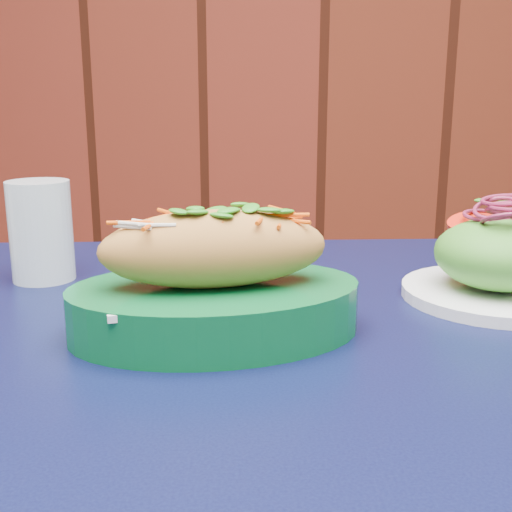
# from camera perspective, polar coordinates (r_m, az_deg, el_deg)

# --- Properties ---
(cafe_table) EXTENTS (0.92, 0.92, 0.75)m
(cafe_table) POSITION_cam_1_polar(r_m,az_deg,el_deg) (0.61, 3.51, -15.12)
(cafe_table) COLOR black
(cafe_table) RESTS_ON ground
(banh_mi_basket) EXTENTS (0.30, 0.24, 0.12)m
(banh_mi_basket) POSITION_cam_1_polar(r_m,az_deg,el_deg) (0.57, -3.66, -2.56)
(banh_mi_basket) COLOR #095728
(banh_mi_basket) RESTS_ON cafe_table
(salad_plate) EXTENTS (0.19, 0.19, 0.11)m
(salad_plate) POSITION_cam_1_polar(r_m,az_deg,el_deg) (0.71, 20.79, -0.47)
(salad_plate) COLOR white
(salad_plate) RESTS_ON cafe_table
(water_glass) EXTENTS (0.07, 0.07, 0.11)m
(water_glass) POSITION_cam_1_polar(r_m,az_deg,el_deg) (0.77, -18.57, 2.12)
(water_glass) COLOR silver
(water_glass) RESTS_ON cafe_table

